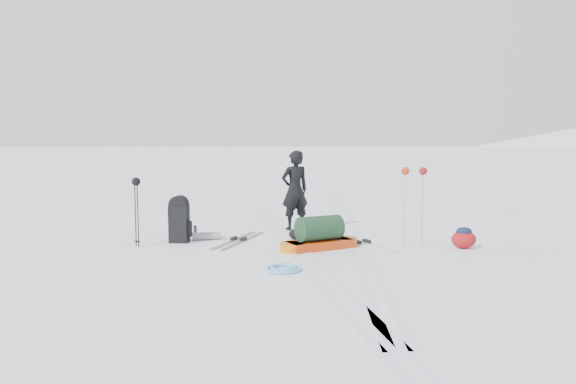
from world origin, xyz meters
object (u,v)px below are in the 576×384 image
at_px(expedition_rucksack, 183,221).
at_px(ski_poles_black, 136,190).
at_px(pulk_sled, 319,236).
at_px(skier, 295,190).

distance_m(expedition_rucksack, ski_poles_black, 1.04).
bearing_deg(pulk_sled, expedition_rucksack, 138.29).
bearing_deg(ski_poles_black, expedition_rucksack, 17.85).
height_order(pulk_sled, ski_poles_black, ski_poles_black).
bearing_deg(expedition_rucksack, skier, 40.94).
bearing_deg(ski_poles_black, pulk_sled, -16.50).
height_order(skier, ski_poles_black, skier).
xyz_separation_m(pulk_sled, ski_poles_black, (-3.17, 0.52, 0.79)).
distance_m(skier, pulk_sled, 2.15).
distance_m(skier, ski_poles_black, 3.36).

